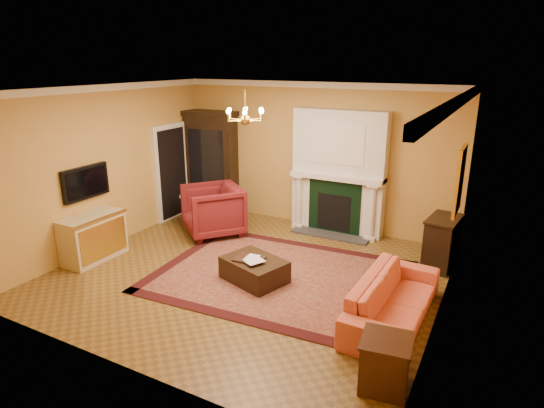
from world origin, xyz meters
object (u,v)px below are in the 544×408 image
Objects in this scene: coral_sofa at (394,293)px; console_table at (442,243)px; wingback_armchair at (213,208)px; china_cabinet at (213,165)px; end_table at (385,365)px; pedestal_table at (188,208)px; leather_ottoman at (254,270)px; commode at (93,237)px.

console_table reaches higher than coral_sofa.
china_cabinet is at bearing 163.54° from wingback_armchair.
china_cabinet is 3.91× the size of end_table.
pedestal_table is at bearing -157.16° from wingback_armchair.
console_table is at bearing -14.16° from china_cabinet.
leather_ottoman is at bearing 1.42° from wingback_armchair.
china_cabinet is 3.85m from leather_ottoman.
console_table reaches higher than pedestal_table.
end_table is at bearing -45.55° from china_cabinet.
wingback_armchair reaches higher than pedestal_table.
end_table is at bearing -167.91° from coral_sofa.
china_cabinet is 2.60× the size of console_table.
console_table is at bearing 46.97° from wingback_armchair.
commode is (-1.18, -2.00, -0.15)m from wingback_armchair.
coral_sofa is (4.83, -1.76, 0.04)m from pedestal_table.
coral_sofa is 2.19× the size of leather_ottoman.
coral_sofa is at bearing 15.17° from leather_ottoman.
coral_sofa is (5.20, 0.48, 0.01)m from commode.
china_cabinet is 5.27m from console_table.
wingback_armchair reaches higher than leather_ottoman.
wingback_armchair is (0.85, -1.26, -0.56)m from china_cabinet.
coral_sofa is at bearing 5.55° from commode.
end_table is 2.91m from leather_ottoman.
console_table reaches higher than leather_ottoman.
pedestal_table is 0.30× the size of coral_sofa.
end_table is 0.59× the size of leather_ottoman.
end_table is at bearing -84.28° from console_table.
wingback_armchair reaches higher than coral_sofa.
commode is 1.94× the size of end_table.
end_table is at bearing 5.45° from wingback_armchair.
leather_ottoman is (2.59, -1.65, -0.18)m from pedestal_table.
china_cabinet is 1.26m from pedestal_table.
coral_sofa is (4.02, -1.52, -0.14)m from wingback_armchair.
wingback_armchair is at bearing -165.98° from console_table.
console_table is (0.06, 3.46, 0.14)m from end_table.
end_table reaches higher than leather_ottoman.
china_cabinet is at bearing 91.88° from pedestal_table.
china_cabinet is at bearing 178.96° from console_table.
console_table is at bearing 89.01° from end_table.
china_cabinet is 1.62m from wingback_armchair.
pedestal_table reaches higher than leather_ottoman.
console_table is (4.33, 0.56, -0.13)m from wingback_armchair.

